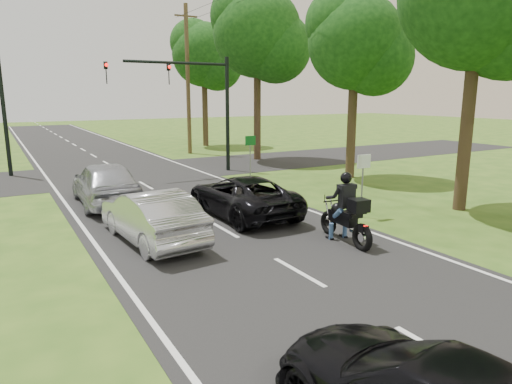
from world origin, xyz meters
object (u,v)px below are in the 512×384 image
at_px(utility_pole_far, 188,79).
at_px(sign_white, 363,170).
at_px(motorcycle_rider, 347,215).
at_px(silver_sedan, 152,216).
at_px(silver_suv, 105,183).
at_px(sign_green, 250,147).
at_px(dark_suv, 242,196).
at_px(traffic_signal, 195,93).

bearing_deg(utility_pole_far, sign_white, -94.51).
bearing_deg(motorcycle_rider, silver_sedan, 154.39).
bearing_deg(sign_white, motorcycle_rider, -141.12).
distance_m(silver_suv, sign_green, 7.55).
xyz_separation_m(utility_pole_far, sign_white, (-1.50, -19.02, -3.49)).
height_order(dark_suv, sign_green, sign_green).
relative_size(dark_suv, sign_green, 2.31).
height_order(traffic_signal, sign_white, traffic_signal).
xyz_separation_m(sign_white, sign_green, (0.20, 8.00, 0.00)).
distance_m(dark_suv, sign_white, 4.14).
distance_m(silver_sedan, sign_white, 7.05).
height_order(silver_suv, traffic_signal, traffic_signal).
distance_m(motorcycle_rider, silver_sedan, 5.43).
xyz_separation_m(silver_sedan, sign_green, (7.14, 7.04, 0.85)).
bearing_deg(silver_sedan, sign_white, 167.57).
bearing_deg(dark_suv, motorcycle_rider, 104.63).
height_order(silver_suv, sign_white, sign_white).
distance_m(motorcycle_rider, dark_suv, 4.19).
relative_size(motorcycle_rider, sign_white, 1.10).
height_order(silver_sedan, sign_green, sign_green).
distance_m(motorcycle_rider, sign_green, 10.19).
xyz_separation_m(motorcycle_rider, silver_suv, (-4.79, 7.96, 0.05)).
bearing_deg(silver_suv, dark_suv, 135.16).
bearing_deg(silver_sedan, silver_suv, -93.04).
relative_size(dark_suv, sign_white, 2.31).
height_order(traffic_signal, sign_green, traffic_signal).
xyz_separation_m(motorcycle_rider, traffic_signal, (0.92, 12.86, 3.34)).
xyz_separation_m(silver_suv, sign_green, (7.27, 1.89, 0.76)).
relative_size(traffic_signal, utility_pole_far, 0.64).
bearing_deg(utility_pole_far, traffic_signal, -109.68).
bearing_deg(motorcycle_rider, dark_suv, 110.76).
height_order(motorcycle_rider, sign_white, sign_white).
bearing_deg(motorcycle_rider, sign_white, 44.35).
bearing_deg(utility_pole_far, dark_suv, -106.22).
distance_m(silver_suv, sign_white, 9.38).
distance_m(motorcycle_rider, traffic_signal, 13.32).
height_order(silver_sedan, utility_pole_far, utility_pole_far).
xyz_separation_m(dark_suv, silver_suv, (-3.68, 3.91, 0.15)).
relative_size(silver_sedan, traffic_signal, 0.70).
xyz_separation_m(silver_suv, traffic_signal, (5.71, 4.91, 3.30)).
height_order(motorcycle_rider, silver_suv, motorcycle_rider).
distance_m(silver_sedan, utility_pole_far, 20.40).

